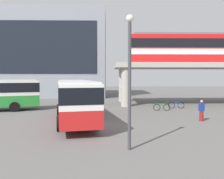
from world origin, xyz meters
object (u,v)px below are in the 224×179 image
at_px(station_building, 35,55).
at_px(bicycle_green, 162,107).
at_px(train, 212,49).
at_px(bicycle_blue, 176,105).
at_px(pedestrian_waiting_near_stop, 202,111).
at_px(bus_main, 75,96).

height_order(station_building, bicycle_green, station_building).
relative_size(station_building, train, 1.22).
bearing_deg(bicycle_blue, pedestrian_waiting_near_stop, -91.59).
distance_m(train, pedestrian_waiting_near_stop, 15.18).
xyz_separation_m(train, bus_main, (-16.19, -12.36, -5.18)).
relative_size(train, bus_main, 1.89).
relative_size(station_building, bus_main, 2.31).
xyz_separation_m(station_building, bus_main, (10.94, -25.76, -5.48)).
relative_size(train, pedestrian_waiting_near_stop, 12.78).
xyz_separation_m(bicycle_blue, pedestrian_waiting_near_stop, (-0.21, -7.64, 0.43)).
height_order(station_building, pedestrian_waiting_near_stop, station_building).
height_order(bus_main, bicycle_blue, bus_main).
bearing_deg(train, bus_main, -142.63).
bearing_deg(train, bicycle_blue, -141.90).
relative_size(bus_main, bicycle_green, 6.32).
bearing_deg(pedestrian_waiting_near_stop, bicycle_blue, 88.41).
distance_m(station_building, bicycle_green, 28.48).
xyz_separation_m(bicycle_green, pedestrian_waiting_near_stop, (1.82, -5.86, 0.43)).
xyz_separation_m(train, pedestrian_waiting_near_stop, (-6.17, -12.31, -6.39)).
distance_m(bus_main, bicycle_blue, 12.90).
distance_m(train, bicycle_blue, 10.18).
height_order(train, bus_main, train).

